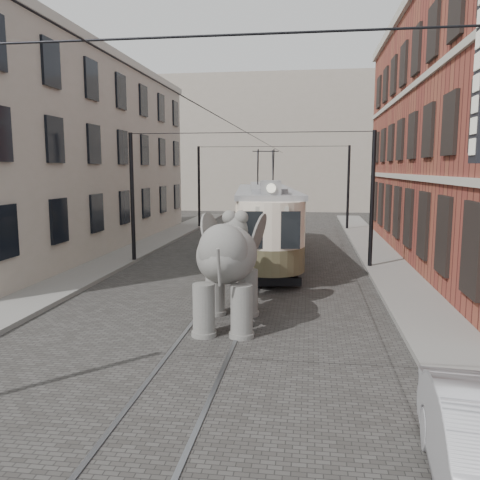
# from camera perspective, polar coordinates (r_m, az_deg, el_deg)

# --- Properties ---
(ground) EXTENTS (120.00, 120.00, 0.00)m
(ground) POSITION_cam_1_polar(r_m,az_deg,el_deg) (16.90, -0.93, -6.85)
(ground) COLOR #3E3C39
(tram_rails) EXTENTS (1.54, 80.00, 0.02)m
(tram_rails) POSITION_cam_1_polar(r_m,az_deg,el_deg) (16.90, -0.93, -6.81)
(tram_rails) COLOR slate
(tram_rails) RESTS_ON ground
(sidewalk_right) EXTENTS (2.00, 60.00, 0.15)m
(sidewalk_right) POSITION_cam_1_polar(r_m,az_deg,el_deg) (17.04, 19.58, -6.94)
(sidewalk_right) COLOR slate
(sidewalk_right) RESTS_ON ground
(sidewalk_left) EXTENTS (2.00, 60.00, 0.15)m
(sidewalk_left) POSITION_cam_1_polar(r_m,az_deg,el_deg) (18.98, -20.79, -5.48)
(sidewalk_left) COLOR slate
(sidewalk_left) RESTS_ON ground
(stucco_building) EXTENTS (7.00, 24.00, 10.00)m
(stucco_building) POSITION_cam_1_polar(r_m,az_deg,el_deg) (29.43, -19.63, 8.90)
(stucco_building) COLOR gray
(stucco_building) RESTS_ON ground
(distant_block) EXTENTS (28.00, 10.00, 14.00)m
(distant_block) POSITION_cam_1_polar(r_m,az_deg,el_deg) (56.24, 5.51, 10.79)
(distant_block) COLOR gray
(distant_block) RESTS_ON ground
(catenary) EXTENTS (11.00, 30.20, 6.00)m
(catenary) POSITION_cam_1_polar(r_m,az_deg,el_deg) (21.35, 0.61, 4.46)
(catenary) COLOR black
(catenary) RESTS_ON ground
(tram) EXTENTS (4.34, 13.49, 5.26)m
(tram) POSITION_cam_1_polar(r_m,az_deg,el_deg) (24.50, 2.90, 4.06)
(tram) COLOR beige
(tram) RESTS_ON ground
(elephant) EXTENTS (3.00, 5.19, 3.12)m
(elephant) POSITION_cam_1_polar(r_m,az_deg,el_deg) (13.90, -1.46, -3.54)
(elephant) COLOR #5D5A56
(elephant) RESTS_ON ground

